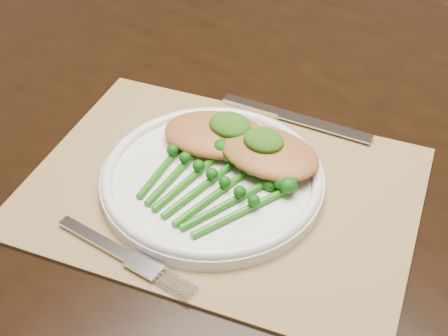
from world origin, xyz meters
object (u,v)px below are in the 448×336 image
Objects in this scene: dining_table at (264,286)px; dinner_plate at (212,178)px; placemat at (222,190)px; broccolini_bundle at (201,188)px; chicken_fillet_left at (216,134)px.

dining_table is 6.23× the size of dinner_plate.
broccolini_bundle is at bearing -119.71° from placemat.
broccolini_bundle is at bearing -86.86° from chicken_fillet_left.
placemat is at bearing 9.64° from dinner_plate.
dining_table is 0.41m from placemat.
dinner_plate is at bearing -82.54° from dining_table.
dinner_plate is at bearing 106.24° from broccolini_bundle.
dinner_plate is at bearing 175.38° from placemat.
dinner_plate is 0.03m from broccolini_bundle.
chicken_fillet_left is at bearing -96.70° from dining_table.
dining_table is 0.42m from chicken_fillet_left.
dinner_plate is 1.51× the size of broccolini_bundle.
chicken_fillet_left is 0.09m from broccolini_bundle.
dining_table is 12.69× the size of chicken_fillet_left.
chicken_fillet_left is (-0.02, -0.11, 0.41)m from dining_table.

